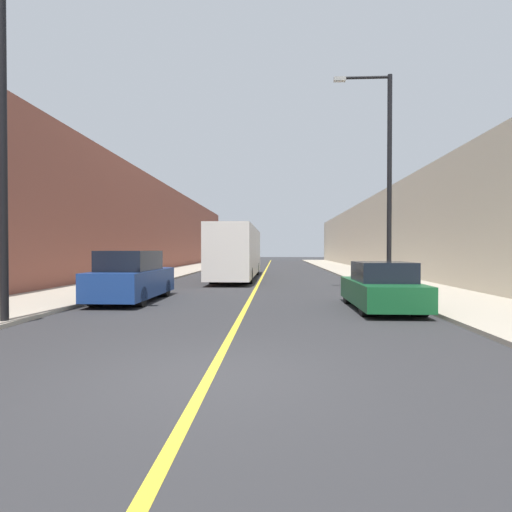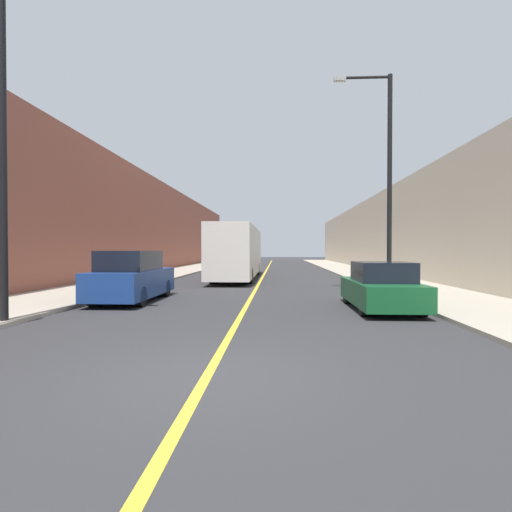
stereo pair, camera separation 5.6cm
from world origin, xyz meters
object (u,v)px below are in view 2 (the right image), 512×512
Objects in this scene: car_right_near at (381,288)px; street_lamp_left at (10,132)px; street_lamp_right at (385,171)px; bus at (238,252)px; parked_suv_left at (132,278)px.

street_lamp_left is (-9.97, -3.11, 4.17)m from car_right_near.
street_lamp_right is (1.34, 4.61, 4.59)m from car_right_near.
street_lamp_right is (7.21, -8.86, 3.50)m from bus.
parked_suv_left is at bearing 74.27° from street_lamp_left.
street_lamp_left is 13.70m from street_lamp_right.
parked_suv_left is 1.10× the size of car_right_near.
street_lamp_left is 0.91× the size of street_lamp_right.
street_lamp_left is (-4.09, -16.58, 3.07)m from bus.
parked_suv_left is at bearing -103.12° from bus.
street_lamp_left is at bearing -162.70° from car_right_near.
car_right_near is (5.88, -13.47, -1.09)m from bus.
street_lamp_left reaches higher than bus.
bus is 11.95m from street_lamp_right.
parked_suv_left is at bearing 169.27° from car_right_near.
bus is 2.72× the size of parked_suv_left.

